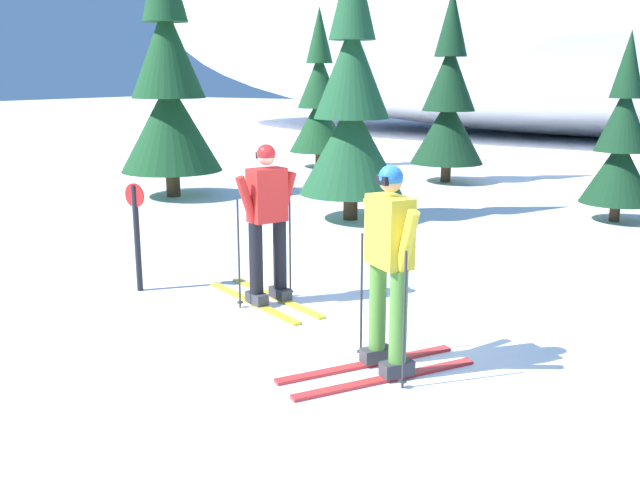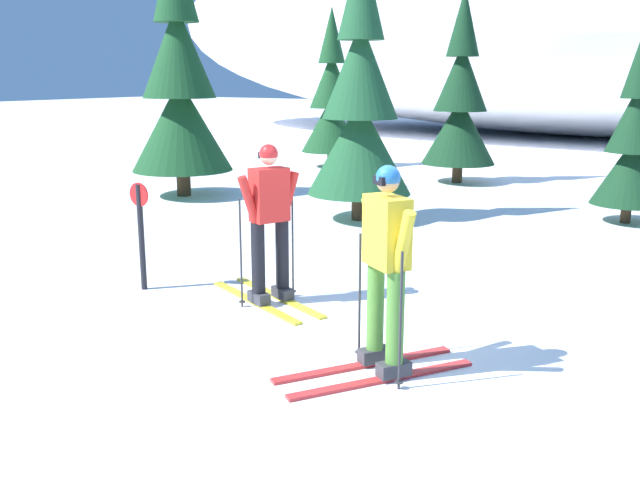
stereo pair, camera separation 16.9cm
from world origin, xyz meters
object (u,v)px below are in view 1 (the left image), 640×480
(skier_yellow_jacket, at_px, (388,266))
(pine_tree_center_right, at_px, (621,144))
(skier_red_jacket, at_px, (267,222))
(pine_tree_far_left, at_px, (168,87))
(pine_tree_center_left, at_px, (449,103))
(pine_tree_center, at_px, (351,107))
(pine_tree_left, at_px, (319,101))
(trail_marker_post, at_px, (137,230))

(skier_yellow_jacket, xyz_separation_m, pine_tree_center_right, (0.80, 7.88, 0.41))
(skier_red_jacket, bearing_deg, pine_tree_far_left, 139.20)
(pine_tree_center_left, distance_m, pine_tree_center, 5.17)
(pine_tree_center_left, bearing_deg, skier_yellow_jacket, -72.64)
(pine_tree_far_left, relative_size, pine_tree_center_right, 1.67)
(skier_yellow_jacket, relative_size, pine_tree_left, 0.42)
(pine_tree_center_left, xyz_separation_m, pine_tree_center, (0.10, -5.17, 0.10))
(pine_tree_far_left, height_order, pine_tree_left, pine_tree_far_left)
(skier_red_jacket, height_order, pine_tree_center_right, pine_tree_center_right)
(skier_yellow_jacket, xyz_separation_m, pine_tree_far_left, (-7.69, 6.02, 1.32))
(skier_yellow_jacket, relative_size, skier_red_jacket, 0.99)
(skier_yellow_jacket, xyz_separation_m, pine_tree_left, (-7.46, 11.83, 0.86))
(pine_tree_center, bearing_deg, pine_tree_center_left, 91.09)
(skier_yellow_jacket, distance_m, trail_marker_post, 3.60)
(skier_red_jacket, xyz_separation_m, pine_tree_left, (-5.52, 10.78, 0.88))
(pine_tree_far_left, height_order, pine_tree_center, pine_tree_far_left)
(skier_yellow_jacket, height_order, skier_red_jacket, skier_yellow_jacket)
(pine_tree_far_left, bearing_deg, pine_tree_center_left, 48.47)
(pine_tree_left, bearing_deg, pine_tree_center_right, -25.60)
(skier_red_jacket, relative_size, pine_tree_center_left, 0.41)
(pine_tree_left, bearing_deg, skier_yellow_jacket, -57.79)
(pine_tree_left, relative_size, pine_tree_center, 0.92)
(skier_yellow_jacket, height_order, pine_tree_center_right, pine_tree_center_right)
(skier_red_jacket, distance_m, pine_tree_far_left, 7.73)
(trail_marker_post, bearing_deg, pine_tree_center_right, 58.99)
(pine_tree_left, xyz_separation_m, pine_tree_center_right, (8.25, -3.95, -0.45))
(pine_tree_center_right, bearing_deg, trail_marker_post, -121.01)
(skier_yellow_jacket, xyz_separation_m, trail_marker_post, (-3.53, 0.69, -0.21))
(pine_tree_center, height_order, trail_marker_post, pine_tree_center)
(trail_marker_post, bearing_deg, skier_yellow_jacket, -11.03)
(pine_tree_center, xyz_separation_m, pine_tree_center_right, (4.10, 2.18, -0.61))
(pine_tree_far_left, relative_size, pine_tree_center_left, 1.21)
(pine_tree_far_left, distance_m, pine_tree_left, 5.83)
(pine_tree_center_right, xyz_separation_m, trail_marker_post, (-4.32, -7.19, -0.62))
(skier_red_jacket, xyz_separation_m, pine_tree_far_left, (-5.76, 4.97, 1.34))
(skier_yellow_jacket, distance_m, skier_red_jacket, 2.20)
(skier_yellow_jacket, xyz_separation_m, pine_tree_center_left, (-3.40, 10.87, 0.93))
(skier_red_jacket, distance_m, pine_tree_center, 4.96)
(pine_tree_left, bearing_deg, pine_tree_center, -55.88)
(skier_yellow_jacket, height_order, pine_tree_far_left, pine_tree_far_left)
(pine_tree_far_left, distance_m, pine_tree_center_left, 6.49)
(pine_tree_left, height_order, pine_tree_center_left, pine_tree_center_left)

